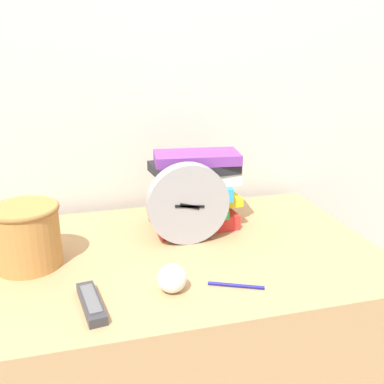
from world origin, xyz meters
TOP-DOWN VIEW (x-y plane):
  - wall_back at (0.00, 0.75)m, footprint 6.00×0.04m
  - desk at (0.00, 0.34)m, footprint 1.14×0.68m
  - desk_clock at (0.08, 0.38)m, footprint 0.22×0.04m
  - book_stack at (0.13, 0.49)m, footprint 0.26×0.19m
  - basket at (-0.33, 0.36)m, footprint 0.17×0.17m
  - tv_remote at (-0.19, 0.13)m, footprint 0.06×0.15m
  - crumpled_paper_ball at (-0.02, 0.15)m, footprint 0.06×0.06m
  - pen at (0.13, 0.13)m, footprint 0.12×0.06m

SIDE VIEW (x-z plane):
  - desk at x=0.00m, z-range 0.00..0.72m
  - pen at x=0.13m, z-range 0.72..0.73m
  - tv_remote at x=-0.19m, z-range 0.72..0.75m
  - crumpled_paper_ball at x=-0.02m, z-range 0.72..0.79m
  - basket at x=-0.33m, z-range 0.73..0.88m
  - book_stack at x=0.13m, z-range 0.72..0.94m
  - desk_clock at x=0.08m, z-range 0.72..0.95m
  - wall_back at x=0.00m, z-range 0.00..2.40m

